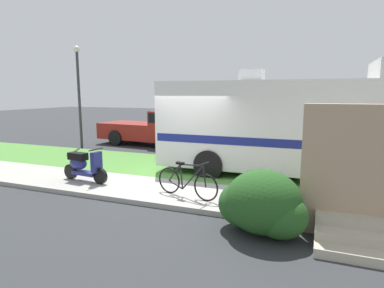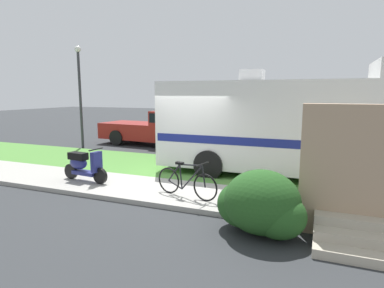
# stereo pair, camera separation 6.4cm
# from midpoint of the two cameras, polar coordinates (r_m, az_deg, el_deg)

# --- Properties ---
(ground_plane) EXTENTS (80.00, 80.00, 0.00)m
(ground_plane) POSITION_cam_midpoint_polar(r_m,az_deg,el_deg) (9.55, -1.82, -6.71)
(ground_plane) COLOR #2D3033
(sidewalk) EXTENTS (24.00, 2.00, 0.12)m
(sidewalk) POSITION_cam_midpoint_polar(r_m,az_deg,el_deg) (8.49, -5.11, -8.34)
(sidewalk) COLOR #9E9B93
(sidewalk) RESTS_ON ground
(grass_strip) EXTENTS (24.00, 3.40, 0.08)m
(grass_strip) POSITION_cam_midpoint_polar(r_m,az_deg,el_deg) (10.88, 1.37, -4.52)
(grass_strip) COLOR #4C8438
(grass_strip) RESTS_ON ground
(motorhome_rv) EXTENTS (7.90, 2.68, 3.44)m
(motorhome_rv) POSITION_cam_midpoint_polar(r_m,az_deg,el_deg) (10.25, 17.64, 3.24)
(motorhome_rv) COLOR silver
(motorhome_rv) RESTS_ON ground
(scooter) EXTENTS (1.56, 0.50, 0.97)m
(scooter) POSITION_cam_midpoint_polar(r_m,az_deg,el_deg) (9.59, -18.46, -3.54)
(scooter) COLOR black
(scooter) RESTS_ON ground
(bicycle) EXTENTS (1.68, 0.57, 0.88)m
(bicycle) POSITION_cam_midpoint_polar(r_m,az_deg,el_deg) (7.74, -0.78, -6.72)
(bicycle) COLOR black
(bicycle) RESTS_ON ground
(pickup_truck_near) EXTENTS (5.78, 2.45, 1.74)m
(pickup_truck_near) POSITION_cam_midpoint_polar(r_m,az_deg,el_deg) (15.87, -4.73, 3.03)
(pickup_truck_near) COLOR maroon
(pickup_truck_near) RESTS_ON ground
(porch_steps) EXTENTS (2.00, 1.26, 2.40)m
(porch_steps) POSITION_cam_midpoint_polar(r_m,az_deg,el_deg) (6.37, 27.70, -6.80)
(porch_steps) COLOR #B2A893
(porch_steps) RESTS_ON ground
(bush_by_porch) EXTENTS (1.67, 1.25, 1.19)m
(bush_by_porch) POSITION_cam_midpoint_polar(r_m,az_deg,el_deg) (6.14, 12.30, -10.49)
(bush_by_porch) COLOR #23511E
(bush_by_porch) RESTS_ON ground
(bottle_green) EXTENTS (0.06, 0.06, 0.24)m
(bottle_green) POSITION_cam_midpoint_polar(r_m,az_deg,el_deg) (7.53, 22.60, -10.00)
(bottle_green) COLOR #19722D
(bottle_green) RESTS_ON ground
(street_lamp_post) EXTENTS (0.28, 0.28, 4.67)m
(street_lamp_post) POSITION_cam_midpoint_polar(r_m,az_deg,el_deg) (15.84, -19.08, 9.31)
(street_lamp_post) COLOR #333338
(street_lamp_post) RESTS_ON ground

